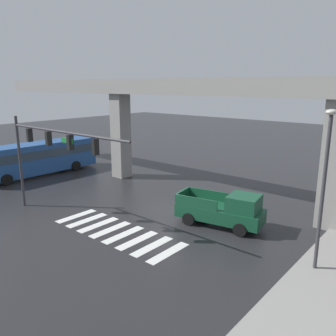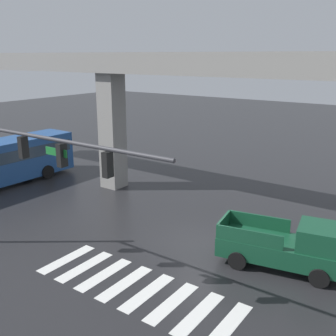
{
  "view_description": "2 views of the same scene",
  "coord_description": "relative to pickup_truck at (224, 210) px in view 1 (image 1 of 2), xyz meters",
  "views": [
    {
      "loc": [
        14.05,
        -16.62,
        8.2
      ],
      "look_at": [
        -0.42,
        0.51,
        2.78
      ],
      "focal_mm": 37.0,
      "sensor_mm": 36.0,
      "label": 1
    },
    {
      "loc": [
        8.6,
        -14.67,
        8.48
      ],
      "look_at": [
        -1.17,
        -0.75,
        3.65
      ],
      "focal_mm": 42.64,
      "sensor_mm": 36.0,
      "label": 2
    }
  ],
  "objects": [
    {
      "name": "ground_plane",
      "position": [
        -4.2,
        -0.2,
        -0.99
      ],
      "size": [
        120.0,
        120.0,
        0.0
      ],
      "primitive_type": "plane",
      "color": "#232326"
    },
    {
      "name": "crosswalk_stripes",
      "position": [
        -4.2,
        -4.72,
        -0.98
      ],
      "size": [
        8.25,
        2.8,
        0.01
      ],
      "color": "silver",
      "rests_on": "ground"
    },
    {
      "name": "elevated_overpass",
      "position": [
        -4.2,
        3.87,
        6.31
      ],
      "size": [
        50.88,
        2.01,
        8.63
      ],
      "color": "gray",
      "rests_on": "ground"
    },
    {
      "name": "pickup_truck",
      "position": [
        0.0,
        0.0,
        0.0
      ],
      "size": [
        5.36,
        2.77,
        2.08
      ],
      "color": "#14472D",
      "rests_on": "ground"
    },
    {
      "name": "city_bus",
      "position": [
        -19.49,
        -0.54,
        0.73
      ],
      "size": [
        2.9,
        10.83,
        2.99
      ],
      "color": "#234C8C",
      "rests_on": "ground"
    },
    {
      "name": "traffic_signal_mast",
      "position": [
        -8.83,
        -5.86,
        3.69
      ],
      "size": [
        10.89,
        0.32,
        6.2
      ],
      "color": "#38383D",
      "rests_on": "ground"
    },
    {
      "name": "street_lamp_near_corner",
      "position": [
        5.8,
        -1.76,
        3.57
      ],
      "size": [
        0.44,
        0.7,
        7.24
      ],
      "color": "#38383D",
      "rests_on": "ground"
    }
  ]
}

